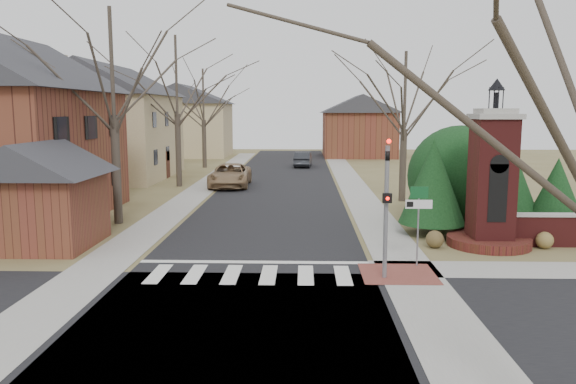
{
  "coord_description": "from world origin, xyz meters",
  "views": [
    {
      "loc": [
        1.72,
        -16.73,
        5.28
      ],
      "look_at": [
        1.08,
        6.0,
        1.96
      ],
      "focal_mm": 35.0,
      "sensor_mm": 36.0,
      "label": 1
    }
  ],
  "objects_px": {
    "brick_gate_monument": "(491,191)",
    "pickup_truck": "(230,175)",
    "traffic_signal_pole": "(386,198)",
    "sign_post": "(418,210)",
    "distant_car": "(303,159)"
  },
  "relations": [
    {
      "from": "traffic_signal_pole",
      "to": "distant_car",
      "type": "bearing_deg",
      "value": 94.28
    },
    {
      "from": "sign_post",
      "to": "distant_car",
      "type": "xyz_separation_m",
      "value": [
        -3.95,
        34.03,
        -1.24
      ]
    },
    {
      "from": "sign_post",
      "to": "distant_car",
      "type": "bearing_deg",
      "value": 96.62
    },
    {
      "from": "sign_post",
      "to": "brick_gate_monument",
      "type": "xyz_separation_m",
      "value": [
        3.41,
        3.01,
        0.22
      ]
    },
    {
      "from": "pickup_truck",
      "to": "brick_gate_monument",
      "type": "bearing_deg",
      "value": -55.01
    },
    {
      "from": "traffic_signal_pole",
      "to": "distant_car",
      "type": "distance_m",
      "value": 35.59
    },
    {
      "from": "distant_car",
      "to": "traffic_signal_pole",
      "type": "bearing_deg",
      "value": 97.95
    },
    {
      "from": "brick_gate_monument",
      "to": "pickup_truck",
      "type": "height_order",
      "value": "brick_gate_monument"
    },
    {
      "from": "distant_car",
      "to": "brick_gate_monument",
      "type": "bearing_deg",
      "value": 107.0
    },
    {
      "from": "traffic_signal_pole",
      "to": "brick_gate_monument",
      "type": "height_order",
      "value": "brick_gate_monument"
    },
    {
      "from": "sign_post",
      "to": "distant_car",
      "type": "distance_m",
      "value": 34.28
    },
    {
      "from": "sign_post",
      "to": "pickup_truck",
      "type": "height_order",
      "value": "sign_post"
    },
    {
      "from": "traffic_signal_pole",
      "to": "distant_car",
      "type": "relative_size",
      "value": 1.05
    },
    {
      "from": "brick_gate_monument",
      "to": "distant_car",
      "type": "relative_size",
      "value": 1.51
    },
    {
      "from": "pickup_truck",
      "to": "distant_car",
      "type": "xyz_separation_m",
      "value": [
        5.04,
        14.11,
        -0.09
      ]
    }
  ]
}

